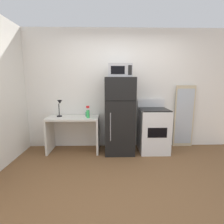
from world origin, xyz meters
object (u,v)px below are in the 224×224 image
object	(u,v)px
spray_bottle	(88,113)
leaning_mirror	(184,117)
desk	(74,128)
desk_lamp	(60,105)
microwave	(120,71)
oven_range	(153,130)
refrigerator	(119,116)
coffee_mug	(87,114)

from	to	relation	value
spray_bottle	leaning_mirror	bearing A→B (deg)	8.51
desk	desk_lamp	size ratio (longest dim) A/B	3.02
desk_lamp	microwave	bearing A→B (deg)	-4.54
spray_bottle	oven_range	xyz separation A→B (m)	(1.37, 0.06, -0.38)
refrigerator	oven_range	world-z (taller)	refrigerator
microwave	desk	bearing A→B (deg)	176.20
oven_range	coffee_mug	bearing A→B (deg)	175.99
refrigerator	microwave	xyz separation A→B (m)	(0.00, -0.02, 0.91)
microwave	oven_range	size ratio (longest dim) A/B	0.42
desk_lamp	spray_bottle	size ratio (longest dim) A/B	1.42
desk_lamp	oven_range	bearing A→B (deg)	-1.90
coffee_mug	leaning_mirror	distance (m)	2.18
spray_bottle	refrigerator	distance (m)	0.65
desk_lamp	microwave	size ratio (longest dim) A/B	0.77
spray_bottle	oven_range	distance (m)	1.43
desk	microwave	world-z (taller)	microwave
desk	leaning_mirror	bearing A→B (deg)	5.21
coffee_mug	oven_range	distance (m)	1.45
desk	spray_bottle	world-z (taller)	spray_bottle
desk	spray_bottle	xyz separation A→B (m)	(0.32, -0.10, 0.33)
desk	oven_range	distance (m)	1.70
desk	coffee_mug	size ratio (longest dim) A/B	11.23
leaning_mirror	refrigerator	bearing A→B (deg)	-169.81
desk	oven_range	bearing A→B (deg)	-1.04
refrigerator	microwave	bearing A→B (deg)	-89.68
spray_bottle	leaning_mirror	world-z (taller)	leaning_mirror
desk	coffee_mug	bearing A→B (deg)	13.36
desk	leaning_mirror	xyz separation A→B (m)	(2.46, 0.22, 0.18)
spray_bottle	oven_range	bearing A→B (deg)	2.68
refrigerator	oven_range	size ratio (longest dim) A/B	1.42
desk_lamp	oven_range	world-z (taller)	desk_lamp
refrigerator	oven_range	bearing A→B (deg)	0.98
spray_bottle	microwave	distance (m)	1.07
desk_lamp	spray_bottle	xyz separation A→B (m)	(0.60, -0.13, -0.14)
desk_lamp	desk	bearing A→B (deg)	-7.11
oven_range	leaning_mirror	bearing A→B (deg)	18.52
desk_lamp	oven_range	xyz separation A→B (m)	(1.98, -0.07, -0.52)
microwave	coffee_mug	bearing A→B (deg)	169.03
desk	leaning_mirror	distance (m)	2.48
microwave	leaning_mirror	world-z (taller)	microwave
refrigerator	leaning_mirror	bearing A→B (deg)	10.19
coffee_mug	oven_range	bearing A→B (deg)	-4.01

